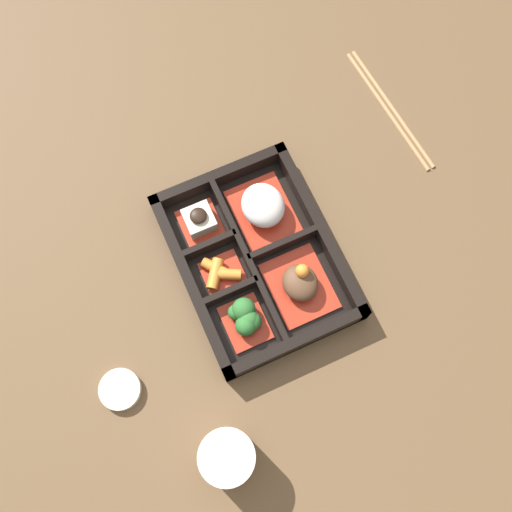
{
  "coord_description": "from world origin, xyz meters",
  "views": [
    {
      "loc": [
        0.22,
        -0.1,
        0.79
      ],
      "look_at": [
        0.0,
        0.0,
        0.03
      ],
      "focal_mm": 42.0,
      "sensor_mm": 36.0,
      "label": 1
    }
  ],
  "objects_px": {
    "tea_cup": "(228,457)",
    "sauce_dish": "(120,389)",
    "chopsticks": "(390,108)",
    "bowl_rice": "(263,207)"
  },
  "relations": [
    {
      "from": "tea_cup",
      "to": "sauce_dish",
      "type": "xyz_separation_m",
      "value": [
        -0.13,
        -0.09,
        -0.03
      ]
    },
    {
      "from": "chopsticks",
      "to": "sauce_dish",
      "type": "xyz_separation_m",
      "value": [
        0.22,
        -0.51,
        0.0
      ]
    },
    {
      "from": "bowl_rice",
      "to": "chopsticks",
      "type": "xyz_separation_m",
      "value": [
        -0.08,
        0.24,
        -0.03
      ]
    },
    {
      "from": "tea_cup",
      "to": "chopsticks",
      "type": "distance_m",
      "value": 0.55
    },
    {
      "from": "bowl_rice",
      "to": "sauce_dish",
      "type": "bearing_deg",
      "value": -61.49
    },
    {
      "from": "bowl_rice",
      "to": "sauce_dish",
      "type": "relative_size",
      "value": 1.83
    },
    {
      "from": "tea_cup",
      "to": "sauce_dish",
      "type": "height_order",
      "value": "tea_cup"
    },
    {
      "from": "sauce_dish",
      "to": "chopsticks",
      "type": "bearing_deg",
      "value": 113.39
    },
    {
      "from": "tea_cup",
      "to": "sauce_dish",
      "type": "distance_m",
      "value": 0.17
    },
    {
      "from": "tea_cup",
      "to": "sauce_dish",
      "type": "bearing_deg",
      "value": -144.37
    }
  ]
}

